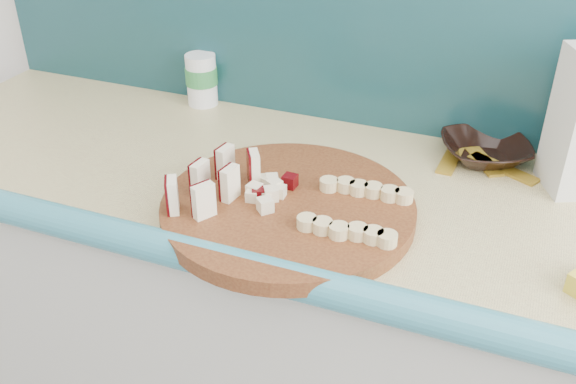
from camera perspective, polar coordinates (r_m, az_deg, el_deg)
The scene contains 9 objects.
kitchen_counter at distance 1.50m, azimuth 8.15°, elevation -15.27°, with size 2.20×0.63×0.91m.
backsplash at distance 1.38m, azimuth 13.57°, elevation 14.46°, with size 2.20×0.02×0.50m, color teal.
cutting_board at distance 1.14m, azimuth -0.00°, elevation -1.46°, with size 0.45×0.45×0.03m, color #461E0F.
apple_wedges at distance 1.14m, azimuth -6.57°, elevation 1.02°, with size 0.11×0.18×0.06m.
apple_chunks at distance 1.13m, azimuth -1.40°, elevation -0.13°, with size 0.06×0.07×0.02m.
banana_slices at distance 1.10m, azimuth 6.13°, elevation -1.53°, with size 0.18×0.18×0.02m.
brown_bowl at distance 1.37m, azimuth 17.12°, elevation 3.56°, with size 0.18×0.18×0.04m, color black.
canister at distance 1.57m, azimuth -7.69°, elevation 9.96°, with size 0.08×0.08×0.12m.
banana_peel at distance 1.37m, azimuth 16.55°, elevation 2.64°, with size 0.20×0.17×0.01m.
Camera 1 is at (0.29, 0.48, 1.55)m, focal length 40.00 mm.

